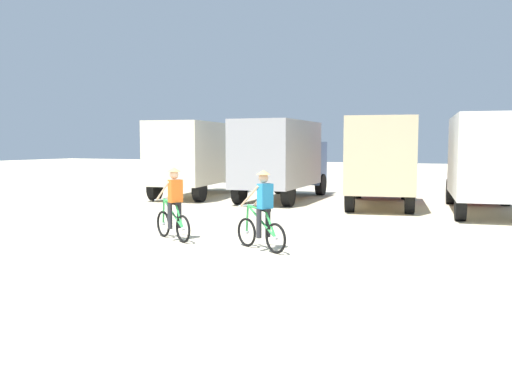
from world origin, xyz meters
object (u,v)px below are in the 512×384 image
at_px(box_truck_cream_rv, 197,155).
at_px(cyclist_orange_shirt, 174,206).
at_px(cyclist_cowboy_hat, 262,213).
at_px(box_truck_grey_hauler, 282,156).
at_px(box_truck_white_box, 488,159).
at_px(box_truck_tan_camper, 381,158).

xyz_separation_m(box_truck_cream_rv, cyclist_orange_shirt, (5.44, -10.16, -1.03)).
distance_m(cyclist_orange_shirt, cyclist_cowboy_hat, 2.57).
bearing_deg(box_truck_grey_hauler, box_truck_cream_rv, -178.85).
distance_m(box_truck_white_box, cyclist_cowboy_hat, 10.35).
xyz_separation_m(box_truck_cream_rv, cyclist_cowboy_hat, (7.99, -10.44, -1.03)).
bearing_deg(cyclist_orange_shirt, cyclist_cowboy_hat, -6.29).
bearing_deg(cyclist_orange_shirt, box_truck_tan_camper, 72.89).
relative_size(box_truck_grey_hauler, cyclist_orange_shirt, 3.78).
bearing_deg(box_truck_tan_camper, box_truck_grey_hauler, 174.68).
bearing_deg(box_truck_grey_hauler, box_truck_tan_camper, -5.32).
distance_m(box_truck_grey_hauler, cyclist_cowboy_hat, 11.25).
height_order(box_truck_grey_hauler, cyclist_cowboy_hat, box_truck_grey_hauler).
bearing_deg(box_truck_tan_camper, box_truck_cream_rv, 177.85).
bearing_deg(box_truck_cream_rv, cyclist_cowboy_hat, -52.57).
bearing_deg(cyclist_cowboy_hat, box_truck_white_box, 65.17).
distance_m(box_truck_cream_rv, box_truck_tan_camper, 8.47).
xyz_separation_m(box_truck_cream_rv, box_truck_tan_camper, (8.47, -0.32, 0.00)).
relative_size(cyclist_orange_shirt, cyclist_cowboy_hat, 1.00).
bearing_deg(box_truck_cream_rv, box_truck_white_box, -5.07).
relative_size(box_truck_grey_hauler, cyclist_cowboy_hat, 3.78).
relative_size(box_truck_cream_rv, cyclist_orange_shirt, 3.86).
xyz_separation_m(box_truck_tan_camper, box_truck_white_box, (3.85, -0.77, 0.00)).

